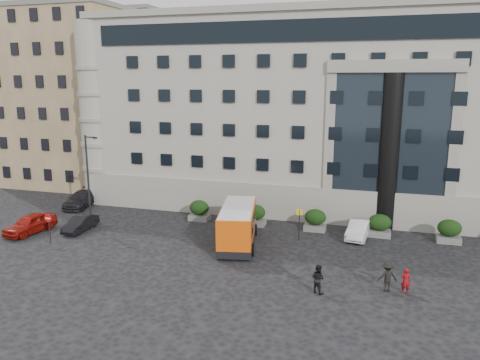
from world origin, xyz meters
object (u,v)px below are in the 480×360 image
at_px(minibus, 238,224).
at_px(pedestrian_b, 318,279).
at_px(hedge_e, 449,231).
at_px(red_truck, 152,184).
at_px(pedestrian_c, 387,277).
at_px(hedge_d, 380,225).
at_px(no_entry_sign, 49,223).
at_px(hedge_a, 199,210).
at_px(parked_car_b, 81,223).
at_px(pedestrian_a, 406,281).
at_px(street_lamp, 89,178).
at_px(hedge_b, 255,215).
at_px(parked_car_d, 117,193).
at_px(parked_car_a, 30,224).
at_px(white_taxi, 359,229).
at_px(parked_car_c, 81,199).
at_px(hedge_c, 315,220).
at_px(bus_stop_sign, 299,219).

height_order(minibus, pedestrian_b, minibus).
height_order(hedge_e, red_truck, red_truck).
xyz_separation_m(pedestrian_b, pedestrian_c, (3.97, 1.36, 0.04)).
xyz_separation_m(hedge_d, no_entry_sign, (-24.60, -8.84, 0.72)).
distance_m(hedge_a, hedge_e, 20.80).
distance_m(parked_car_b, pedestrian_a, 26.05).
height_order(hedge_d, pedestrian_c, pedestrian_c).
relative_size(hedge_a, street_lamp, 0.23).
relative_size(hedge_b, no_entry_sign, 0.79).
bearing_deg(pedestrian_a, hedge_a, -30.89).
xyz_separation_m(parked_car_d, pedestrian_b, (23.10, -16.10, 0.23)).
xyz_separation_m(red_truck, parked_car_a, (-3.92, -14.24, -0.55)).
xyz_separation_m(red_truck, white_taxi, (22.24, -7.82, -0.63)).
height_order(hedge_b, red_truck, red_truck).
height_order(red_truck, parked_car_b, red_truck).
xyz_separation_m(hedge_e, parked_car_b, (-29.32, -5.55, -0.30)).
bearing_deg(pedestrian_a, hedge_d, -81.57).
relative_size(hedge_e, street_lamp, 0.23).
distance_m(parked_car_b, parked_car_c, 7.96).
distance_m(hedge_a, red_truck, 10.83).
relative_size(hedge_b, parked_car_c, 0.36).
distance_m(hedge_d, no_entry_sign, 26.15).
bearing_deg(parked_car_c, hedge_c, -12.20).
distance_m(hedge_c, no_entry_sign, 21.33).
xyz_separation_m(no_entry_sign, minibus, (14.12, 3.80, -0.00)).
bearing_deg(hedge_b, hedge_e, 0.00).
bearing_deg(bus_stop_sign, pedestrian_b, -73.86).
height_order(minibus, parked_car_c, minibus).
xyz_separation_m(hedge_c, no_entry_sign, (-19.40, -8.84, 0.72)).
relative_size(hedge_c, parked_car_b, 0.49).
height_order(parked_car_a, pedestrian_b, pedestrian_b).
height_order(parked_car_d, pedestrian_c, pedestrian_c).
bearing_deg(parked_car_b, red_truck, 87.28).
bearing_deg(pedestrian_b, hedge_e, -98.34).
relative_size(parked_car_a, pedestrian_a, 2.90).
distance_m(street_lamp, parked_car_a, 6.04).
bearing_deg(pedestrian_a, hedge_c, -56.81).
height_order(minibus, pedestrian_c, minibus).
bearing_deg(hedge_e, hedge_b, 180.00).
bearing_deg(street_lamp, pedestrian_a, -12.42).
xyz_separation_m(hedge_d, pedestrian_b, (-3.53, -11.66, -0.04)).
height_order(street_lamp, parked_car_d, street_lamp).
bearing_deg(street_lamp, pedestrian_b, -18.94).
distance_m(bus_stop_sign, no_entry_sign, 19.46).
relative_size(no_entry_sign, red_truck, 0.45).
xyz_separation_m(parked_car_c, pedestrian_a, (30.09, -11.34, 0.05)).
bearing_deg(hedge_a, no_entry_sign, -135.52).
distance_m(pedestrian_a, pedestrian_c, 1.06).
distance_m(hedge_a, no_entry_sign, 12.64).
relative_size(hedge_e, pedestrian_b, 1.04).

